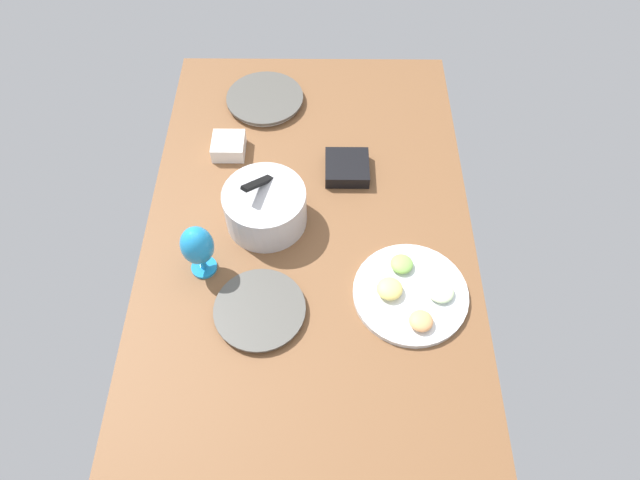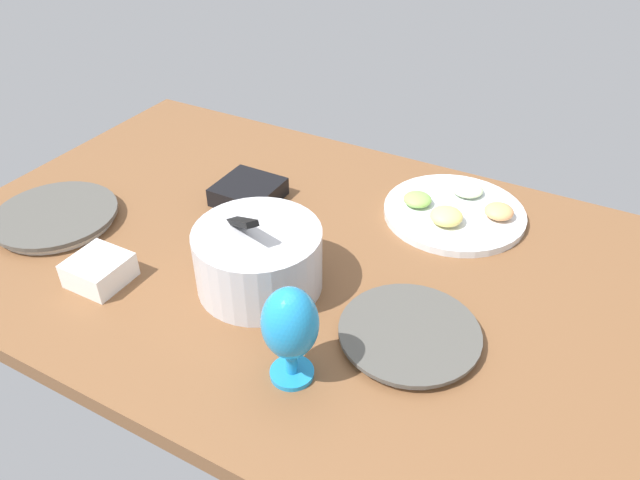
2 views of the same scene
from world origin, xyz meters
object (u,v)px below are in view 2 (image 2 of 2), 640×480
at_px(square_bowl_black, 248,191).
at_px(square_bowl_white, 99,269).
at_px(dinner_plate_left, 409,334).
at_px(mixing_bowl, 258,257).
at_px(hurricane_glass_blue, 290,326).
at_px(fruit_platter, 455,211).
at_px(dinner_plate_right, 56,217).

xyz_separation_m(square_bowl_black, square_bowl_white, (0.09, 0.41, 0.01)).
distance_m(dinner_plate_left, mixing_bowl, 0.33).
bearing_deg(mixing_bowl, hurricane_glass_blue, 135.67).
relative_size(fruit_platter, hurricane_glass_blue, 1.76).
distance_m(dinner_plate_right, mixing_bowl, 0.56).
height_order(dinner_plate_right, square_bowl_black, square_bowl_black).
bearing_deg(square_bowl_white, square_bowl_black, -102.71).
bearing_deg(dinner_plate_right, dinner_plate_left, -177.36).
xyz_separation_m(fruit_platter, square_bowl_black, (0.48, 0.18, 0.01)).
relative_size(mixing_bowl, fruit_platter, 0.76).
xyz_separation_m(fruit_platter, hurricane_glass_blue, (0.09, 0.62, 0.10)).
bearing_deg(square_bowl_black, hurricane_glass_blue, 131.40).
xyz_separation_m(mixing_bowl, square_bowl_black, (0.20, -0.26, -0.05)).
xyz_separation_m(dinner_plate_left, fruit_platter, (0.06, -0.44, 0.00)).
bearing_deg(square_bowl_black, mixing_bowl, 128.11).
relative_size(mixing_bowl, square_bowl_black, 1.75).
bearing_deg(fruit_platter, dinner_plate_left, 97.49).
relative_size(dinner_plate_right, fruit_platter, 0.85).
height_order(square_bowl_black, square_bowl_white, square_bowl_white).
distance_m(dinner_plate_right, square_bowl_black, 0.46).
relative_size(dinner_plate_left, dinner_plate_right, 0.92).
bearing_deg(dinner_plate_left, hurricane_glass_blue, 50.66).
relative_size(dinner_plate_left, fruit_platter, 0.78).
relative_size(dinner_plate_right, square_bowl_black, 1.95).
distance_m(mixing_bowl, square_bowl_white, 0.33).
bearing_deg(square_bowl_black, square_bowl_white, 77.29).
distance_m(dinner_plate_left, dinner_plate_right, 0.88).
bearing_deg(dinner_plate_right, hurricane_glass_blue, 169.31).
xyz_separation_m(dinner_plate_left, square_bowl_black, (0.53, -0.26, 0.01)).
xyz_separation_m(dinner_plate_right, square_bowl_black, (-0.35, -0.30, 0.01)).
xyz_separation_m(dinner_plate_left, dinner_plate_right, (0.88, 0.04, 0.00)).
xyz_separation_m(dinner_plate_left, hurricane_glass_blue, (0.15, 0.18, 0.11)).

